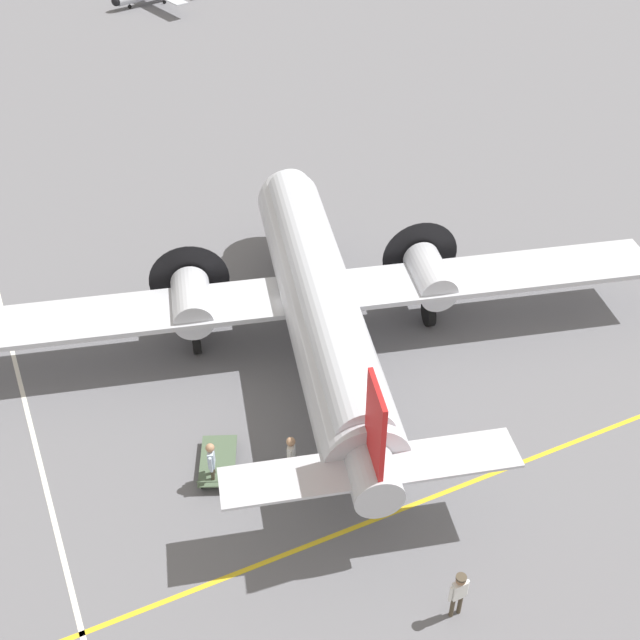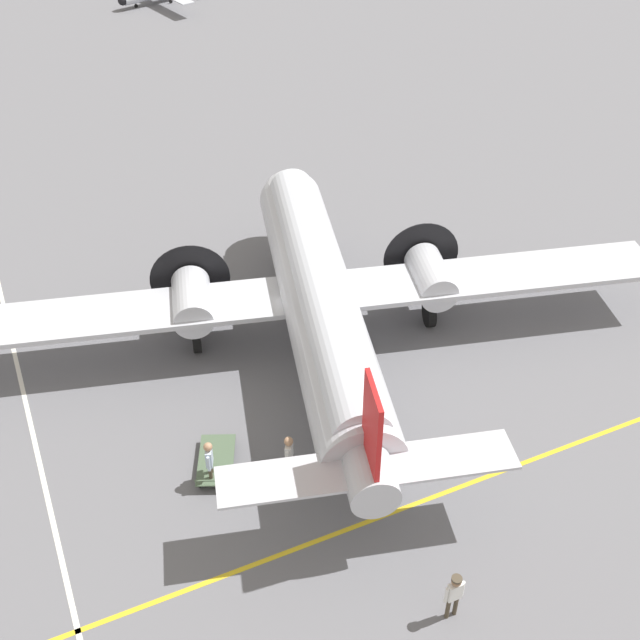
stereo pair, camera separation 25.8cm
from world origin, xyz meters
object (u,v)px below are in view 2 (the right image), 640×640
(ramp_agent, at_px, (289,454))
(passenger_boarding, at_px, (209,459))
(crew_foreground, at_px, (454,592))
(airliner_main, at_px, (318,294))
(baggage_cart, at_px, (216,461))
(suitcase_upright_spare, at_px, (249,473))
(suitcase_near_door, at_px, (266,478))

(ramp_agent, bearing_deg, passenger_boarding, 102.21)
(crew_foreground, distance_m, ramp_agent, 6.63)
(crew_foreground, xyz_separation_m, passenger_boarding, (-4.48, 7.11, -0.02))
(airliner_main, xyz_separation_m, baggage_cart, (-5.40, -4.03, -2.28))
(suitcase_upright_spare, bearing_deg, airliner_main, 47.12)
(airliner_main, height_order, crew_foreground, airliner_main)
(baggage_cart, bearing_deg, airliner_main, -30.43)
(ramp_agent, height_order, suitcase_upright_spare, ramp_agent)
(suitcase_upright_spare, xyz_separation_m, baggage_cart, (-0.81, 0.92, 0.01))
(ramp_agent, bearing_deg, airliner_main, -0.10)
(airliner_main, bearing_deg, suitcase_upright_spare, 151.50)
(airliner_main, bearing_deg, suitcase_near_door, 156.32)
(suitcase_near_door, distance_m, suitcase_upright_spare, 0.57)
(passenger_boarding, bearing_deg, crew_foreground, -125.45)
(airliner_main, relative_size, suitcase_near_door, 56.87)
(ramp_agent, bearing_deg, suitcase_upright_spare, 101.11)
(airliner_main, xyz_separation_m, ramp_agent, (-3.40, -5.40, -1.45))
(passenger_boarding, distance_m, ramp_agent, 2.48)
(airliner_main, relative_size, suitcase_upright_spare, 45.71)
(baggage_cart, bearing_deg, passenger_boarding, 171.30)
(crew_foreground, bearing_deg, passenger_boarding, 122.68)
(airliner_main, xyz_separation_m, passenger_boarding, (-5.73, -4.56, -1.48))
(suitcase_near_door, xyz_separation_m, baggage_cart, (-1.24, 1.28, 0.06))
(ramp_agent, xyz_separation_m, suitcase_near_door, (-0.76, 0.09, -0.89))
(airliner_main, height_order, passenger_boarding, airliner_main)
(airliner_main, distance_m, suitcase_upright_spare, 7.12)
(crew_foreground, xyz_separation_m, suitcase_near_door, (-2.91, 6.36, -0.88))
(airliner_main, bearing_deg, crew_foreground, -171.73)
(passenger_boarding, xyz_separation_m, baggage_cart, (0.33, 0.53, -0.80))
(crew_foreground, relative_size, suitcase_upright_spare, 3.03)
(crew_foreground, distance_m, passenger_boarding, 8.40)
(airliner_main, distance_m, baggage_cart, 7.11)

